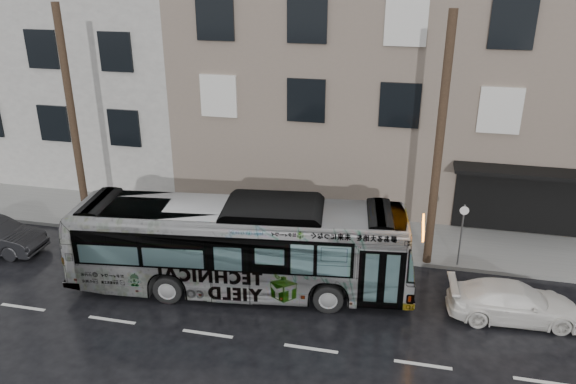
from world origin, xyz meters
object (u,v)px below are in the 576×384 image
sign_post (461,235)px  white_sedan (514,302)px  bus (240,246)px  utility_pole_front (439,146)px  utility_pole_rear (73,122)px

sign_post → white_sedan: bearing=-62.0°
bus → utility_pole_front: bearing=-71.4°
utility_pole_rear → bus: (7.72, -3.00, -3.04)m
utility_pole_front → white_sedan: 5.62m
utility_pole_front → white_sedan: (2.62, -2.86, -4.06)m
utility_pole_front → bus: utility_pole_front is taller
utility_pole_front → sign_post: utility_pole_front is taller
sign_post → bus: (-7.38, -3.00, 0.26)m
utility_pole_front → utility_pole_rear: (-14.00, 0.00, 0.00)m
utility_pole_rear → bus: size_ratio=0.78×
utility_pole_front → bus: (-6.28, -3.00, -3.04)m
utility_pole_front → utility_pole_rear: same height
bus → white_sedan: bus is taller
utility_pole_rear → sign_post: 15.46m
utility_pole_front → white_sedan: bearing=-47.5°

